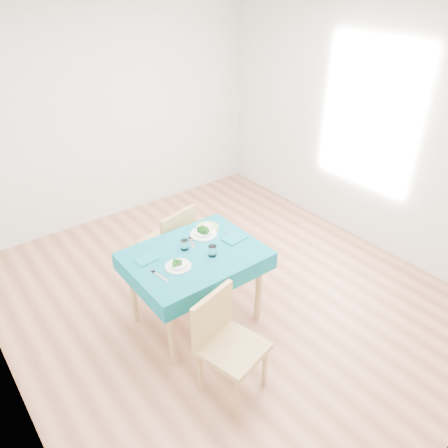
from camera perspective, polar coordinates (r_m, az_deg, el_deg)
room_shell at (r=3.80m, az=-0.00°, el=6.46°), size 4.02×4.52×2.73m
table at (r=4.03m, az=-3.67°, el=-8.25°), size 1.14×0.87×0.76m
chair_near at (r=3.33m, az=1.21°, el=-14.53°), size 0.54×0.57×1.10m
chair_far at (r=4.51m, az=-7.69°, el=-0.84°), size 0.55×0.58×1.13m
bowl_near at (r=3.63m, az=-6.02°, el=-5.18°), size 0.22×0.22×0.07m
bowl_far at (r=4.03m, az=-2.70°, el=-0.94°), size 0.25×0.25×0.08m
fork_near at (r=3.57m, az=-8.37°, el=-6.72°), size 0.06×0.19×0.00m
knife_near at (r=3.66m, az=-5.83°, el=-5.46°), size 0.02×0.19×0.00m
fork_far at (r=3.93m, az=-4.22°, el=-2.49°), size 0.10×0.19×0.00m
knife_far at (r=4.01m, az=0.65°, el=-1.67°), size 0.08×0.20×0.00m
napkin_near at (r=3.77m, az=-10.09°, el=-4.56°), size 0.20×0.15×0.01m
napkin_far at (r=3.98m, az=1.40°, el=-1.84°), size 0.23×0.17×0.01m
tumbler_center at (r=3.83m, az=-5.17°, el=-2.73°), size 0.07×0.07×0.09m
tumbler_side at (r=3.74m, az=-1.53°, el=-3.54°), size 0.07×0.07×0.09m
side_plate at (r=4.15m, az=-2.18°, el=-0.44°), size 0.21×0.21×0.01m
bread_slice at (r=4.14m, az=-2.19°, el=-0.29°), size 0.12×0.12×0.01m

